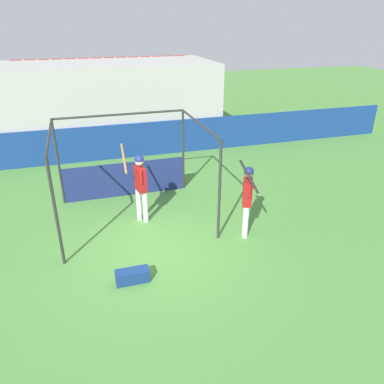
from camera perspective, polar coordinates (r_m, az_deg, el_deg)
The scene contains 7 objects.
ground_plane at distance 9.01m, azimuth -5.61°, elevation -9.09°, with size 60.00×60.00×0.00m, color #477F38.
outfield_wall at distance 14.89m, azimuth -11.20°, elevation 7.53°, with size 24.00×0.12×1.34m.
bleacher_section at distance 16.62m, azimuth -12.37°, elevation 12.94°, with size 8.70×4.00×3.42m.
batting_cage at distance 10.91m, azimuth -9.92°, elevation 3.50°, with size 3.78×3.24×2.57m.
player_batter at distance 9.84m, azimuth -7.92°, elevation 1.58°, with size 0.55×0.85×2.06m.
player_waiting at distance 9.15m, azimuth 8.44°, elevation -0.46°, with size 0.53×0.77×2.13m.
equipment_bag at distance 8.11m, azimuth -9.06°, elevation -12.51°, with size 0.70×0.28×0.28m.
Camera 1 is at (-1.34, -7.35, 5.05)m, focal length 35.00 mm.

